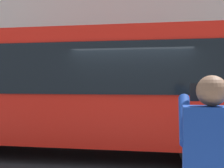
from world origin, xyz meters
TOP-DOWN VIEW (x-y plane):
  - ground_plane at (0.00, 0.00)m, footprint 60.00×60.00m
  - red_bus at (1.57, -0.37)m, footprint 9.05×2.54m

SIDE VIEW (x-z plane):
  - ground_plane at x=0.00m, z-range 0.00..0.00m
  - red_bus at x=1.57m, z-range 0.14..3.22m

